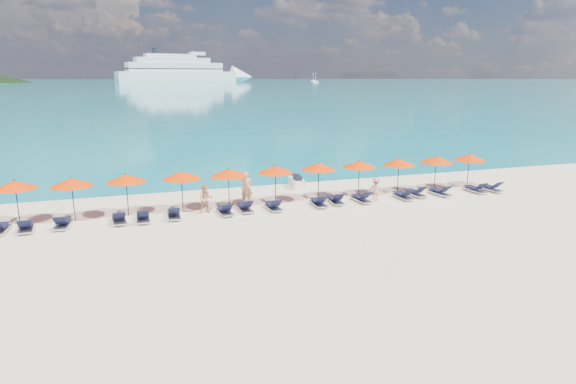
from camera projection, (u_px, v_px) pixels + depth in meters
name	position (u px, v px, depth m)	size (l,w,h in m)	color
ground	(307.00, 230.00, 23.07)	(1400.00, 1400.00, 0.00)	beige
sea	(134.00, 81.00, 632.85)	(1600.00, 1300.00, 0.01)	#1FA9B2
cruise_ship	(190.00, 72.00, 505.21)	(148.75, 52.01, 40.94)	silver
sailboat_near	(316.00, 81.00, 508.68)	(5.88, 1.96, 10.78)	silver
sailboat_far	(313.00, 80.00, 613.74)	(5.69, 1.90, 10.43)	silver
jetski	(297.00, 182.00, 32.05)	(1.04, 2.22, 0.76)	white
beachgoer_a	(247.00, 188.00, 27.36)	(0.71, 0.46, 1.94)	tan
beachgoer_b	(206.00, 199.00, 25.74)	(0.77, 0.44, 1.58)	tan
beachgoer_c	(376.00, 189.00, 28.33)	(0.92, 0.43, 1.43)	tan
umbrella_0	(15.00, 185.00, 23.56)	(2.10, 2.10, 2.28)	black
umbrella_1	(71.00, 182.00, 24.13)	(2.10, 2.10, 2.28)	black
umbrella_2	(126.00, 178.00, 25.07)	(2.10, 2.10, 2.28)	black
umbrella_3	(181.00, 175.00, 25.84)	(2.10, 2.10, 2.28)	black
umbrella_4	(228.00, 172.00, 26.54)	(2.10, 2.10, 2.28)	black
umbrella_5	(275.00, 169.00, 27.43)	(2.10, 2.10, 2.28)	black
umbrella_6	(319.00, 166.00, 28.36)	(2.10, 2.10, 2.28)	black
umbrella_7	(359.00, 164.00, 29.06)	(2.10, 2.10, 2.28)	black
umbrella_8	(399.00, 162.00, 29.76)	(2.10, 2.10, 2.28)	black
umbrella_9	(436.00, 159.00, 30.66)	(2.10, 2.10, 2.28)	black
umbrella_10	(469.00, 157.00, 31.48)	(2.10, 2.10, 2.28)	black
lounger_0	(0.00, 228.00, 22.62)	(0.73, 1.74, 0.66)	silver
lounger_1	(26.00, 227.00, 22.87)	(0.79, 1.75, 0.66)	silver
lounger_2	(62.00, 223.00, 23.43)	(0.75, 1.74, 0.66)	silver
lounger_3	(119.00, 218.00, 24.15)	(0.78, 1.75, 0.66)	silver
lounger_4	(143.00, 217.00, 24.42)	(0.63, 1.70, 0.66)	silver
lounger_5	(174.00, 214.00, 24.97)	(0.67, 1.72, 0.66)	silver
lounger_6	(225.00, 210.00, 25.66)	(0.72, 1.73, 0.66)	silver
lounger_7	(245.00, 207.00, 26.22)	(0.66, 1.71, 0.66)	silver
lounger_8	(273.00, 206.00, 26.49)	(0.69, 1.72, 0.66)	silver
lounger_9	(319.00, 202.00, 27.27)	(0.69, 1.72, 0.66)	silver
lounger_10	(336.00, 200.00, 27.82)	(0.78, 1.75, 0.66)	silver
lounger_11	(361.00, 198.00, 28.16)	(0.72, 1.73, 0.66)	silver
lounger_12	(403.00, 195.00, 28.85)	(0.64, 1.71, 0.66)	silver
lounger_13	(415.00, 193.00, 29.51)	(0.73, 1.74, 0.66)	silver
lounger_14	(440.00, 192.00, 29.71)	(0.78, 1.75, 0.66)	silver
lounger_15	(475.00, 189.00, 30.47)	(0.67, 1.72, 0.66)	silver
lounger_16	(491.00, 188.00, 30.79)	(0.71, 1.73, 0.66)	silver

